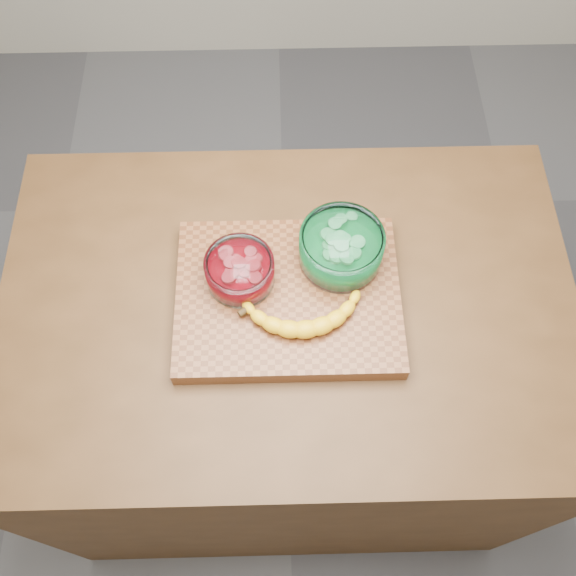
{
  "coord_description": "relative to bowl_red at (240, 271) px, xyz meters",
  "views": [
    {
      "loc": [
        -0.01,
        -0.59,
        2.08
      ],
      "look_at": [
        0.0,
        0.0,
        0.96
      ],
      "focal_mm": 40.0,
      "sensor_mm": 36.0,
      "label": 1
    }
  ],
  "objects": [
    {
      "name": "banana",
      "position": [
        0.12,
        -0.09,
        -0.01
      ],
      "size": [
        0.27,
        0.13,
        0.04
      ],
      "primitive_type": null,
      "color": "yellow",
      "rests_on": "cutting_board"
    },
    {
      "name": "bowl_green",
      "position": [
        0.2,
        0.04,
        0.01
      ],
      "size": [
        0.17,
        0.17,
        0.08
      ],
      "color": "white",
      "rests_on": "cutting_board"
    },
    {
      "name": "counter",
      "position": [
        0.09,
        -0.03,
        -0.52
      ],
      "size": [
        1.2,
        0.8,
        0.9
      ],
      "primitive_type": "cube",
      "color": "#4D3017",
      "rests_on": "ground"
    },
    {
      "name": "cutting_board",
      "position": [
        0.09,
        -0.03,
        -0.05
      ],
      "size": [
        0.45,
        0.35,
        0.04
      ],
      "primitive_type": "cube",
      "color": "brown",
      "rests_on": "counter"
    },
    {
      "name": "ground",
      "position": [
        0.09,
        -0.03,
        -0.97
      ],
      "size": [
        3.5,
        3.5,
        0.0
      ],
      "primitive_type": "plane",
      "color": "#545458",
      "rests_on": "ground"
    },
    {
      "name": "bowl_red",
      "position": [
        0.0,
        0.0,
        0.0
      ],
      "size": [
        0.14,
        0.14,
        0.06
      ],
      "color": "white",
      "rests_on": "cutting_board"
    }
  ]
}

